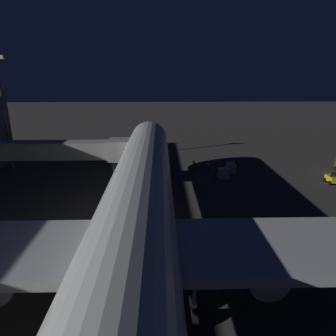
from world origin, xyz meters
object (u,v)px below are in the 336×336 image
ground_crew_near_nose_gear (209,165)px  ground_crew_marshaller_fwd (233,163)px  ground_crew_by_belt_loader (194,164)px  pushback_tug (333,179)px  traffic_cone_nose_starboard (138,168)px  traffic_cone_nose_port (162,168)px  baggage_container_mid_row (223,173)px  jet_bridge (74,150)px  baggage_container_near_belt (231,168)px  airliner_at_gate (133,237)px  apron_floodlight_mast (3,107)px

ground_crew_near_nose_gear → ground_crew_marshaller_fwd: ground_crew_near_nose_gear is taller
ground_crew_by_belt_loader → ground_crew_marshaller_fwd: 7.42m
pushback_tug → traffic_cone_nose_starboard: size_ratio=4.08×
traffic_cone_nose_port → traffic_cone_nose_starboard: same height
baggage_container_mid_row → ground_crew_marshaller_fwd: 6.30m
baggage_container_mid_row → traffic_cone_nose_starboard: 15.42m
ground_crew_marshaller_fwd → ground_crew_near_nose_gear: bearing=17.1°
jet_bridge → baggage_container_mid_row: 24.19m
ground_crew_near_nose_gear → traffic_cone_nose_starboard: 12.85m
pushback_tug → baggage_container_near_belt: 16.19m
pushback_tug → traffic_cone_nose_starboard: bearing=-13.9°
airliner_at_gate → baggage_container_near_belt: airliner_at_gate is taller
ground_crew_marshaller_fwd → apron_floodlight_mast: bearing=-1.1°
apron_floodlight_mast → traffic_cone_nose_starboard: apron_floodlight_mast is taller
ground_crew_by_belt_loader → pushback_tug: bearing=159.6°
traffic_cone_nose_port → jet_bridge: bearing=35.6°
jet_bridge → traffic_cone_nose_starboard: jet_bridge is taller
baggage_container_mid_row → airliner_at_gate: bearing=66.6°
airliner_at_gate → ground_crew_near_nose_gear: (-10.61, -32.86, -5.06)m
airliner_at_gate → ground_crew_marshaller_fwd: airliner_at_gate is taller
airliner_at_gate → traffic_cone_nose_port: airliner_at_gate is taller
airliner_at_gate → ground_crew_near_nose_gear: 34.90m
baggage_container_mid_row → baggage_container_near_belt: bearing=-121.3°
traffic_cone_nose_port → apron_floodlight_mast: bearing=-3.2°
pushback_tug → ground_crew_near_nose_gear: (18.74, -7.05, 0.20)m
baggage_container_mid_row → traffic_cone_nose_port: 11.32m
traffic_cone_nose_port → ground_crew_near_nose_gear: bearing=175.0°
apron_floodlight_mast → traffic_cone_nose_port: (-27.70, 1.53, -11.05)m
ground_crew_marshaller_fwd → baggage_container_near_belt: bearing=66.3°
baggage_container_near_belt → ground_crew_near_nose_gear: bearing=-12.9°
airliner_at_gate → baggage_container_mid_row: 31.80m
pushback_tug → ground_crew_near_nose_gear: pushback_tug is taller
airliner_at_gate → baggage_container_mid_row: airliner_at_gate is taller
baggage_container_near_belt → airliner_at_gate: bearing=65.8°
airliner_at_gate → pushback_tug: (-29.35, -25.81, -5.26)m
baggage_container_mid_row → ground_crew_by_belt_loader: size_ratio=1.05×
jet_bridge → traffic_cone_nose_starboard: (-8.54, -9.28, -5.83)m
pushback_tug → baggage_container_mid_row: bearing=-10.0°
jet_bridge → apron_floodlight_mast: (14.76, -10.81, 5.22)m
pushback_tug → baggage_container_mid_row: size_ratio=1.27×
ground_crew_near_nose_gear → jet_bridge: bearing=21.8°
airliner_at_gate → traffic_cone_nose_starboard: airliner_at_gate is taller
jet_bridge → airliner_at_gate: bearing=113.8°
ground_crew_near_nose_gear → traffic_cone_nose_starboard: bearing=-3.3°
airliner_at_gate → apron_floodlight_mast: size_ratio=3.55×
jet_bridge → traffic_cone_nose_port: jet_bridge is taller
baggage_container_near_belt → ground_crew_marshaller_fwd: 2.56m
jet_bridge → traffic_cone_nose_port: bearing=-144.4°
apron_floodlight_mast → pushback_tug: (-54.85, 9.31, -10.54)m
jet_bridge → traffic_cone_nose_starboard: bearing=-132.6°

